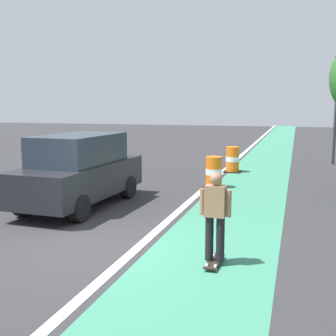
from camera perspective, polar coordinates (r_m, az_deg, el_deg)
ground_plane at (r=8.91m, az=-9.95°, el=-10.31°), size 100.00×100.00×0.00m
bike_lane_strip at (r=19.76m, az=12.56°, el=0.04°), size 2.50×80.00×0.01m
lane_divider_stripe at (r=19.92m, az=8.26°, el=0.23°), size 0.20×80.00×0.01m
skateboarder_on_lane at (r=7.57m, az=6.40°, el=-6.44°), size 0.57×0.81×1.69m
parked_suv_nearest at (r=12.10m, az=-11.85°, el=-0.30°), size 2.06×4.67×2.04m
traffic_barrel_front at (r=14.68m, az=6.22°, el=-0.62°), size 0.73×0.73×1.09m
traffic_barrel_mid at (r=18.19m, az=8.72°, el=1.11°), size 0.73×0.73×1.09m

